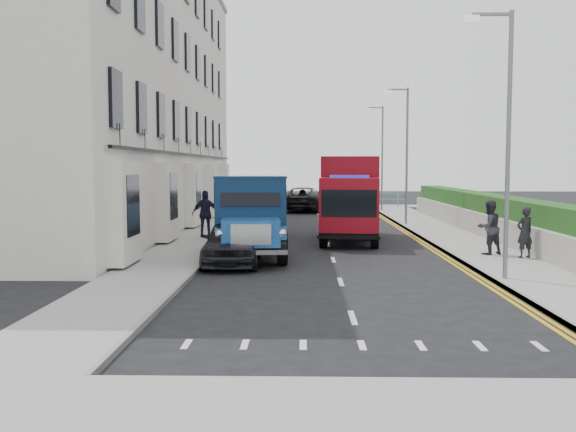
{
  "coord_description": "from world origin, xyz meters",
  "views": [
    {
      "loc": [
        -1.03,
        -18.73,
        3.05
      ],
      "look_at": [
        -1.48,
        2.46,
        1.4
      ],
      "focal_mm": 40.0,
      "sensor_mm": 36.0,
      "label": 1
    }
  ],
  "objects_px": {
    "bedford_lorry": "(250,223)",
    "parked_car_front": "(232,241)",
    "lamp_mid": "(405,147)",
    "red_lorry": "(350,196)",
    "lamp_far": "(380,152)",
    "lamp_near": "(504,129)",
    "pedestrian_east_near": "(525,232)"
  },
  "relations": [
    {
      "from": "bedford_lorry",
      "to": "pedestrian_east_near",
      "type": "height_order",
      "value": "bedford_lorry"
    },
    {
      "from": "red_lorry",
      "to": "pedestrian_east_near",
      "type": "distance_m",
      "value": 7.89
    },
    {
      "from": "lamp_far",
      "to": "pedestrian_east_near",
      "type": "xyz_separation_m",
      "value": [
        1.92,
        -22.22,
        -3.05
      ]
    },
    {
      "from": "lamp_far",
      "to": "pedestrian_east_near",
      "type": "relative_size",
      "value": 4.24
    },
    {
      "from": "lamp_mid",
      "to": "parked_car_front",
      "type": "bearing_deg",
      "value": -119.52
    },
    {
      "from": "bedford_lorry",
      "to": "parked_car_front",
      "type": "relative_size",
      "value": 1.39
    },
    {
      "from": "lamp_near",
      "to": "pedestrian_east_near",
      "type": "distance_m",
      "value": 5.22
    },
    {
      "from": "lamp_near",
      "to": "lamp_mid",
      "type": "height_order",
      "value": "same"
    },
    {
      "from": "bedford_lorry",
      "to": "pedestrian_east_near",
      "type": "xyz_separation_m",
      "value": [
        8.78,
        0.04,
        -0.29
      ]
    },
    {
      "from": "lamp_mid",
      "to": "pedestrian_east_near",
      "type": "bearing_deg",
      "value": -81.06
    },
    {
      "from": "lamp_mid",
      "to": "red_lorry",
      "type": "relative_size",
      "value": 1.04
    },
    {
      "from": "bedford_lorry",
      "to": "red_lorry",
      "type": "distance_m",
      "value": 7.03
    },
    {
      "from": "lamp_mid",
      "to": "red_lorry",
      "type": "xyz_separation_m",
      "value": [
        -3.2,
        -6.29,
        -2.17
      ]
    },
    {
      "from": "bedford_lorry",
      "to": "lamp_near",
      "type": "bearing_deg",
      "value": -33.64
    },
    {
      "from": "lamp_near",
      "to": "red_lorry",
      "type": "bearing_deg",
      "value": 108.27
    },
    {
      "from": "lamp_near",
      "to": "red_lorry",
      "type": "xyz_separation_m",
      "value": [
        -3.2,
        9.71,
        -2.17
      ]
    },
    {
      "from": "lamp_far",
      "to": "parked_car_front",
      "type": "distance_m",
      "value": 24.37
    },
    {
      "from": "pedestrian_east_near",
      "to": "lamp_near",
      "type": "bearing_deg",
      "value": 39.88
    },
    {
      "from": "bedford_lorry",
      "to": "pedestrian_east_near",
      "type": "bearing_deg",
      "value": -4.8
    },
    {
      "from": "bedford_lorry",
      "to": "red_lorry",
      "type": "xyz_separation_m",
      "value": [
        3.65,
        5.97,
        0.59
      ]
    },
    {
      "from": "lamp_mid",
      "to": "parked_car_front",
      "type": "xyz_separation_m",
      "value": [
        -7.36,
        -13.0,
        -3.28
      ]
    },
    {
      "from": "red_lorry",
      "to": "lamp_near",
      "type": "bearing_deg",
      "value": -66.64
    },
    {
      "from": "lamp_mid",
      "to": "bedford_lorry",
      "type": "height_order",
      "value": "lamp_mid"
    },
    {
      "from": "lamp_mid",
      "to": "parked_car_front",
      "type": "height_order",
      "value": "lamp_mid"
    },
    {
      "from": "lamp_mid",
      "to": "red_lorry",
      "type": "bearing_deg",
      "value": -116.99
    },
    {
      "from": "parked_car_front",
      "to": "pedestrian_east_near",
      "type": "distance_m",
      "value": 9.32
    },
    {
      "from": "lamp_near",
      "to": "pedestrian_east_near",
      "type": "xyz_separation_m",
      "value": [
        1.92,
        3.78,
        -3.05
      ]
    },
    {
      "from": "red_lorry",
      "to": "parked_car_front",
      "type": "distance_m",
      "value": 7.97
    },
    {
      "from": "lamp_near",
      "to": "lamp_far",
      "type": "distance_m",
      "value": 26.0
    },
    {
      "from": "lamp_far",
      "to": "red_lorry",
      "type": "distance_m",
      "value": 16.75
    },
    {
      "from": "lamp_near",
      "to": "lamp_mid",
      "type": "distance_m",
      "value": 16.0
    },
    {
      "from": "lamp_near",
      "to": "parked_car_front",
      "type": "distance_m",
      "value": 8.6
    }
  ]
}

